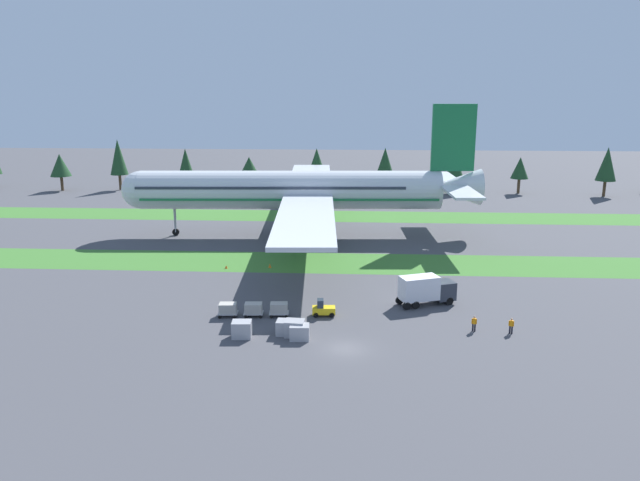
{
  "coord_description": "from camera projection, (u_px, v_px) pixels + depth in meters",
  "views": [
    {
      "loc": [
        0.7,
        -57.31,
        25.41
      ],
      "look_at": [
        -4.18,
        28.41,
        4.0
      ],
      "focal_mm": 34.75,
      "sensor_mm": 36.0,
      "label": 1
    }
  ],
  "objects": [
    {
      "name": "ground_plane",
      "position": [
        346.0,
        349.0,
        61.7
      ],
      "size": [
        400.0,
        400.0,
        0.0
      ],
      "primitive_type": "plane",
      "color": "#47474C"
    },
    {
      "name": "grass_strip_far",
      "position": [
        351.0,
        216.0,
        124.53
      ],
      "size": [
        320.0,
        11.01,
        0.01
      ],
      "primitive_type": "cube",
      "color": "#3D752D",
      "rests_on": "ground"
    },
    {
      "name": "airliner",
      "position": [
        301.0,
        190.0,
        106.66
      ],
      "size": [
        61.92,
        76.24,
        22.6
      ],
      "rotation": [
        0.0,
        0.0,
        1.63
      ],
      "color": "silver",
      "rests_on": "ground"
    },
    {
      "name": "cargo_dolly_third",
      "position": [
        228.0,
        309.0,
        70.17
      ],
      "size": [
        2.3,
        1.65,
        1.55
      ],
      "rotation": [
        0.0,
        0.0,
        -1.5
      ],
      "color": "#A3A3A8",
      "rests_on": "ground"
    },
    {
      "name": "taxiway_marker_2",
      "position": [
        270.0,
        266.0,
        89.18
      ],
      "size": [
        0.44,
        0.44,
        0.62
      ],
      "primitive_type": "cone",
      "color": "orange",
      "rests_on": "ground"
    },
    {
      "name": "ground_crew_marshaller",
      "position": [
        474.0,
        323.0,
        65.87
      ],
      "size": [
        0.55,
        0.36,
        1.74
      ],
      "rotation": [
        0.0,
        0.0,
        6.05
      ],
      "color": "black",
      "rests_on": "ground"
    },
    {
      "name": "catering_truck",
      "position": [
        426.0,
        289.0,
        73.74
      ],
      "size": [
        7.32,
        4.63,
        3.58
      ],
      "rotation": [
        0.0,
        0.0,
        -1.21
      ],
      "color": "#2D333D",
      "rests_on": "ground"
    },
    {
      "name": "cargo_dolly_lead",
      "position": [
        279.0,
        308.0,
        70.26
      ],
      "size": [
        2.3,
        1.65,
        1.55
      ],
      "rotation": [
        0.0,
        0.0,
        -1.5
      ],
      "color": "#A3A3A8",
      "rests_on": "ground"
    },
    {
      "name": "uld_container_0",
      "position": [
        299.0,
        332.0,
        63.86
      ],
      "size": [
        2.08,
        1.7,
        1.54
      ],
      "primitive_type": "cube",
      "rotation": [
        0.0,
        0.0,
        0.05
      ],
      "color": "#A3A3A8",
      "rests_on": "ground"
    },
    {
      "name": "ground_crew_loader",
      "position": [
        511.0,
        325.0,
        65.27
      ],
      "size": [
        0.53,
        0.36,
        1.74
      ],
      "rotation": [
        0.0,
        0.0,
        5.92
      ],
      "color": "black",
      "rests_on": "ground"
    },
    {
      "name": "grass_strip_near",
      "position": [
        349.0,
        263.0,
        91.56
      ],
      "size": [
        320.0,
        11.01,
        0.01
      ],
      "primitive_type": "cube",
      "color": "#3D752D",
      "rests_on": "ground"
    },
    {
      "name": "taxiway_marker_0",
      "position": [
        226.0,
        267.0,
        88.88
      ],
      "size": [
        0.44,
        0.44,
        0.47
      ],
      "primitive_type": "cone",
      "color": "orange",
      "rests_on": "ground"
    },
    {
      "name": "uld_container_2",
      "position": [
        286.0,
        327.0,
        65.08
      ],
      "size": [
        2.1,
        1.72,
        1.55
      ],
      "primitive_type": "cube",
      "rotation": [
        0.0,
        0.0,
        -0.06
      ],
      "color": "#A3A3A8",
      "rests_on": "ground"
    },
    {
      "name": "uld_container_1",
      "position": [
        242.0,
        329.0,
        64.31
      ],
      "size": [
        2.1,
        1.72,
        1.76
      ],
      "primitive_type": "cube",
      "rotation": [
        0.0,
        0.0,
        0.06
      ],
      "color": "#A3A3A8",
      "rests_on": "ground"
    },
    {
      "name": "taxiway_marker_1",
      "position": [
        444.0,
        279.0,
        83.32
      ],
      "size": [
        0.44,
        0.44,
        0.47
      ],
      "primitive_type": "cone",
      "color": "orange",
      "rests_on": "ground"
    },
    {
      "name": "uld_container_3",
      "position": [
        295.0,
        328.0,
        64.6
      ],
      "size": [
        2.12,
        1.75,
        1.74
      ],
      "primitive_type": "cube",
      "rotation": [
        0.0,
        0.0,
        -0.08
      ],
      "color": "#A3A3A8",
      "rests_on": "ground"
    },
    {
      "name": "cargo_dolly_second",
      "position": [
        253.0,
        309.0,
        70.21
      ],
      "size": [
        2.3,
        1.65,
        1.55
      ],
      "rotation": [
        0.0,
        0.0,
        -1.5
      ],
      "color": "#A3A3A8",
      "rests_on": "ground"
    },
    {
      "name": "baggage_tug",
      "position": [
        323.0,
        309.0,
        70.35
      ],
      "size": [
        2.69,
        1.48,
        1.97
      ],
      "rotation": [
        0.0,
        0.0,
        -1.5
      ],
      "color": "yellow",
      "rests_on": "ground"
    },
    {
      "name": "distant_tree_line",
      "position": [
        371.0,
        166.0,
        150.17
      ],
      "size": [
        189.13,
        11.17,
        12.72
      ],
      "color": "#4C3823",
      "rests_on": "ground"
    }
  ]
}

